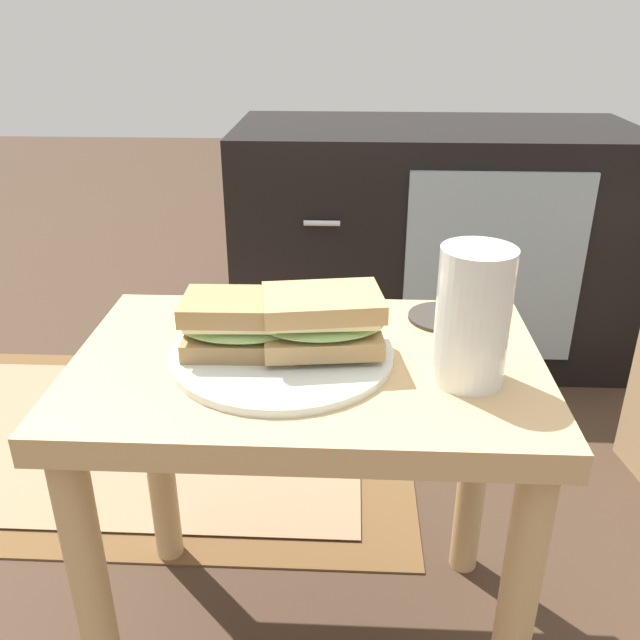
% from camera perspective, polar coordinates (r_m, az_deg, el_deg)
% --- Properties ---
extents(ground_plane, '(8.00, 8.00, 0.00)m').
position_cam_1_polar(ground_plane, '(1.10, -0.86, -24.76)').
color(ground_plane, '#3D2B1E').
extents(side_table, '(0.56, 0.36, 0.46)m').
position_cam_1_polar(side_table, '(0.85, -1.02, -8.57)').
color(side_table, tan).
rests_on(side_table, ground).
extents(tv_cabinet, '(0.96, 0.46, 0.58)m').
position_cam_1_polar(tv_cabinet, '(1.76, 9.22, 6.51)').
color(tv_cabinet, black).
rests_on(tv_cabinet, ground).
extents(area_rug, '(1.15, 0.71, 0.01)m').
position_cam_1_polar(area_rug, '(1.51, -15.02, -9.48)').
color(area_rug, brown).
rests_on(area_rug, ground).
extents(plate, '(0.27, 0.27, 0.01)m').
position_cam_1_polar(plate, '(0.81, -3.20, -2.80)').
color(plate, silver).
rests_on(plate, side_table).
extents(sandwich_front, '(0.14, 0.09, 0.07)m').
position_cam_1_polar(sandwich_front, '(0.80, -6.66, -0.19)').
color(sandwich_front, '#9E7A4C').
rests_on(sandwich_front, plate).
extents(sandwich_back, '(0.16, 0.12, 0.07)m').
position_cam_1_polar(sandwich_back, '(0.78, 0.21, -0.12)').
color(sandwich_back, tan).
rests_on(sandwich_back, plate).
extents(beer_glass, '(0.08, 0.08, 0.15)m').
position_cam_1_polar(beer_glass, '(0.75, 12.74, 0.01)').
color(beer_glass, silver).
rests_on(beer_glass, side_table).
extents(coaster, '(0.09, 0.09, 0.01)m').
position_cam_1_polar(coaster, '(0.92, 10.39, 0.23)').
color(coaster, '#332D28').
rests_on(coaster, side_table).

